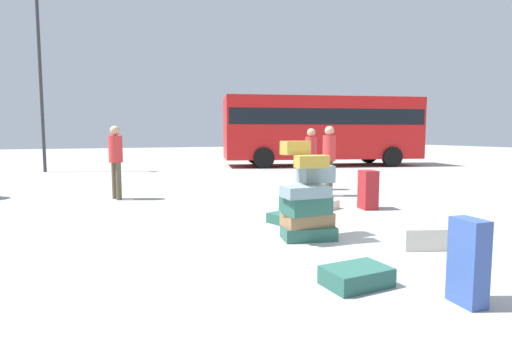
# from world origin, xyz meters

# --- Properties ---
(ground_plane) EXTENTS (80.00, 80.00, 0.00)m
(ground_plane) POSITION_xyz_m (0.00, 0.00, 0.00)
(ground_plane) COLOR #9E9E99
(suitcase_tower) EXTENTS (0.87, 0.59, 1.37)m
(suitcase_tower) POSITION_xyz_m (-0.44, 0.37, 0.53)
(suitcase_tower) COLOR #26594C
(suitcase_tower) RESTS_ON ground
(suitcase_maroon_foreground_near) EXTENTS (0.34, 0.39, 0.76)m
(suitcase_maroon_foreground_near) POSITION_xyz_m (1.76, 1.88, 0.38)
(suitcase_maroon_foreground_near) COLOR maroon
(suitcase_maroon_foreground_near) RESTS_ON ground
(suitcase_cream_right_side) EXTENTS (0.81, 0.64, 0.18)m
(suitcase_cream_right_side) POSITION_xyz_m (0.87, 2.16, 0.09)
(suitcase_cream_right_side) COLOR beige
(suitcase_cream_right_side) RESTS_ON ground
(suitcase_teal_left_side) EXTENTS (0.65, 0.45, 0.18)m
(suitcase_teal_left_side) POSITION_xyz_m (-0.83, -1.28, 0.09)
(suitcase_teal_left_side) COLOR #26594C
(suitcase_teal_left_side) RESTS_ON ground
(suitcase_teal_foreground_far) EXTENTS (0.57, 0.40, 0.32)m
(suitcase_teal_foreground_far) POSITION_xyz_m (0.27, 2.09, 0.16)
(suitcase_teal_foreground_far) COLOR #26594C
(suitcase_teal_foreground_far) RESTS_ON ground
(suitcase_navy_white_trunk) EXTENTS (0.21, 0.31, 0.75)m
(suitcase_navy_white_trunk) POSITION_xyz_m (-0.21, -1.98, 0.37)
(suitcase_navy_white_trunk) COLOR #334F99
(suitcase_navy_white_trunk) RESTS_ON ground
(suitcase_cream_behind_tower) EXTENTS (0.64, 0.54, 0.28)m
(suitcase_cream_behind_tower) POSITION_xyz_m (0.71, -0.52, 0.14)
(suitcase_cream_behind_tower) COLOR beige
(suitcase_cream_behind_tower) RESTS_ON ground
(suitcase_teal_upright_blue) EXTENTS (0.77, 0.54, 0.16)m
(suitcase_teal_upright_blue) POSITION_xyz_m (-0.18, 1.48, 0.08)
(suitcase_teal_upright_blue) COLOR #26594C
(suitcase_teal_upright_blue) RESTS_ON ground
(person_bearded_onlooker) EXTENTS (0.30, 0.32, 1.62)m
(person_bearded_onlooker) POSITION_xyz_m (2.07, 4.66, 0.97)
(person_bearded_onlooker) COLOR brown
(person_bearded_onlooker) RESTS_ON ground
(person_tourist_with_camera) EXTENTS (0.30, 0.30, 1.66)m
(person_tourist_with_camera) POSITION_xyz_m (1.93, 3.57, 0.99)
(person_tourist_with_camera) COLOR brown
(person_tourist_with_camera) RESTS_ON ground
(person_passerby_in_red) EXTENTS (0.30, 0.33, 1.65)m
(person_passerby_in_red) POSITION_xyz_m (-2.76, 4.93, 0.99)
(person_passerby_in_red) COLOR brown
(person_passerby_in_red) RESTS_ON ground
(parked_bus) EXTENTS (9.37, 4.59, 3.15)m
(parked_bus) POSITION_xyz_m (6.61, 11.60, 1.83)
(parked_bus) COLOR red
(parked_bus) RESTS_ON ground
(lamp_post) EXTENTS (0.36, 0.36, 6.90)m
(lamp_post) POSITION_xyz_m (-5.08, 12.81, 4.43)
(lamp_post) COLOR #333338
(lamp_post) RESTS_ON ground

